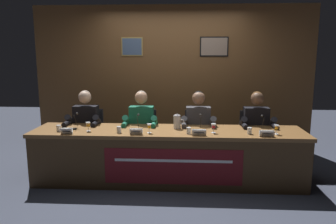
% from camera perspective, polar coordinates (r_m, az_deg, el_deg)
% --- Properties ---
extents(ground_plane, '(12.00, 12.00, 0.00)m').
position_cam_1_polar(ground_plane, '(4.71, 0.00, -11.90)').
color(ground_plane, '#383D4C').
extents(wall_back_panelled, '(4.93, 0.14, 2.60)m').
position_cam_1_polar(wall_back_panelled, '(5.86, 0.86, 5.66)').
color(wall_back_panelled, brown).
rests_on(wall_back_panelled, ground_plane).
extents(conference_table, '(3.73, 0.78, 0.74)m').
position_cam_1_polar(conference_table, '(4.43, -0.06, -6.34)').
color(conference_table, brown).
rests_on(conference_table, ground_plane).
extents(chair_far_left, '(0.44, 0.44, 0.90)m').
position_cam_1_polar(chair_far_left, '(5.33, -13.60, -4.59)').
color(chair_far_left, black).
rests_on(chair_far_left, ground_plane).
extents(panelist_far_left, '(0.51, 0.48, 1.23)m').
position_cam_1_polar(panelist_far_left, '(5.08, -14.38, -2.15)').
color(panelist_far_left, black).
rests_on(panelist_far_left, ground_plane).
extents(nameplate_far_left, '(0.15, 0.06, 0.08)m').
position_cam_1_polar(nameplate_far_left, '(4.46, -17.34, -3.18)').
color(nameplate_far_left, white).
rests_on(nameplate_far_left, conference_table).
extents(juice_glass_far_left, '(0.06, 0.06, 0.12)m').
position_cam_1_polar(juice_glass_far_left, '(4.52, -13.82, -2.21)').
color(juice_glass_far_left, white).
rests_on(juice_glass_far_left, conference_table).
extents(water_cup_far_left, '(0.06, 0.06, 0.08)m').
position_cam_1_polar(water_cup_far_left, '(4.63, -18.60, -2.77)').
color(water_cup_far_left, silver).
rests_on(water_cup_far_left, conference_table).
extents(microphone_far_left, '(0.06, 0.17, 0.22)m').
position_cam_1_polar(microphone_far_left, '(4.71, -15.92, -1.96)').
color(microphone_far_left, black).
rests_on(microphone_far_left, conference_table).
extents(chair_center_left, '(0.44, 0.44, 0.90)m').
position_cam_1_polar(chair_center_left, '(5.15, -4.41, -4.86)').
color(chair_center_left, black).
rests_on(chair_center_left, ground_plane).
extents(panelist_center_left, '(0.51, 0.48, 1.23)m').
position_cam_1_polar(panelist_center_left, '(4.89, -4.76, -2.35)').
color(panelist_center_left, black).
rests_on(panelist_center_left, ground_plane).
extents(nameplate_center_left, '(0.16, 0.06, 0.08)m').
position_cam_1_polar(nameplate_center_left, '(4.24, -5.61, -3.43)').
color(nameplate_center_left, white).
rests_on(nameplate_center_left, conference_table).
extents(juice_glass_center_left, '(0.06, 0.06, 0.12)m').
position_cam_1_polar(juice_glass_center_left, '(4.30, -3.31, -2.58)').
color(juice_glass_center_left, white).
rests_on(juice_glass_center_left, conference_table).
extents(water_cup_center_left, '(0.06, 0.06, 0.08)m').
position_cam_1_polar(water_cup_center_left, '(4.36, -8.59, -3.15)').
color(water_cup_center_left, silver).
rests_on(water_cup_center_left, conference_table).
extents(microphone_center_left, '(0.06, 0.17, 0.22)m').
position_cam_1_polar(microphone_center_left, '(4.46, -5.36, -2.29)').
color(microphone_center_left, black).
rests_on(microphone_center_left, conference_table).
extents(chair_center_right, '(0.44, 0.44, 0.90)m').
position_cam_1_polar(chair_center_right, '(5.11, 5.20, -5.00)').
color(chair_center_right, black).
rests_on(chair_center_right, ground_plane).
extents(panelist_center_right, '(0.51, 0.48, 1.23)m').
position_cam_1_polar(panelist_center_right, '(4.84, 5.33, -2.47)').
color(panelist_center_right, black).
rests_on(panelist_center_right, ground_plane).
extents(nameplate_center_right, '(0.18, 0.06, 0.08)m').
position_cam_1_polar(nameplate_center_right, '(4.19, 5.46, -3.59)').
color(nameplate_center_right, white).
rests_on(nameplate_center_right, conference_table).
extents(juice_glass_center_right, '(0.06, 0.06, 0.12)m').
position_cam_1_polar(juice_glass_center_right, '(4.34, 7.98, -2.54)').
color(juice_glass_center_right, white).
rests_on(juice_glass_center_right, conference_table).
extents(water_cup_center_right, '(0.06, 0.06, 0.08)m').
position_cam_1_polar(water_cup_center_right, '(4.27, 3.66, -3.34)').
color(water_cup_center_right, silver).
rests_on(water_cup_center_right, conference_table).
extents(microphone_center_right, '(0.06, 0.17, 0.22)m').
position_cam_1_polar(microphone_center_right, '(4.45, 5.75, -2.32)').
color(microphone_center_right, black).
rests_on(microphone_center_right, conference_table).
extents(chair_far_right, '(0.44, 0.44, 0.90)m').
position_cam_1_polar(chair_far_right, '(5.20, 14.70, -5.00)').
color(chair_far_right, black).
rests_on(chair_far_right, ground_plane).
extents(panelist_far_right, '(0.51, 0.48, 1.23)m').
position_cam_1_polar(panelist_far_right, '(4.95, 15.29, -2.53)').
color(panelist_far_right, black).
rests_on(panelist_far_right, ground_plane).
extents(nameplate_far_right, '(0.18, 0.06, 0.08)m').
position_cam_1_polar(nameplate_far_right, '(4.31, 16.95, -3.62)').
color(nameplate_far_right, white).
rests_on(nameplate_far_right, conference_table).
extents(juice_glass_far_right, '(0.06, 0.06, 0.12)m').
position_cam_1_polar(juice_glass_far_right, '(4.45, 18.50, -2.65)').
color(juice_glass_far_right, white).
rests_on(juice_glass_far_right, conference_table).
extents(water_cup_far_right, '(0.06, 0.06, 0.08)m').
position_cam_1_polar(water_cup_far_right, '(4.39, 14.10, -3.25)').
color(water_cup_far_right, silver).
rests_on(water_cup_far_right, conference_table).
extents(microphone_far_right, '(0.06, 0.17, 0.22)m').
position_cam_1_polar(microphone_far_right, '(4.55, 16.31, -2.42)').
color(microphone_far_right, black).
rests_on(microphone_far_right, conference_table).
extents(water_pitcher_central, '(0.15, 0.10, 0.21)m').
position_cam_1_polar(water_pitcher_central, '(4.55, 1.61, -1.73)').
color(water_pitcher_central, silver).
rests_on(water_pitcher_central, conference_table).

